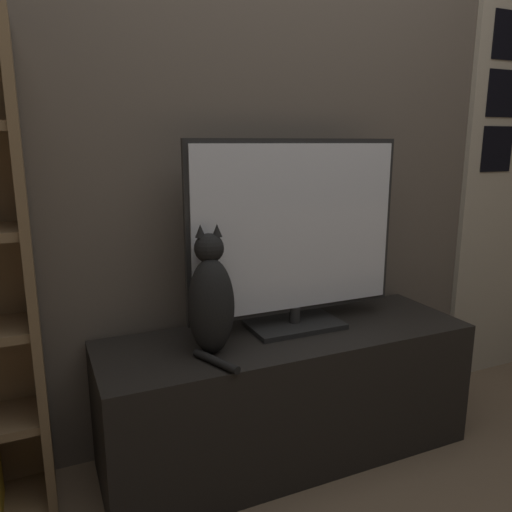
# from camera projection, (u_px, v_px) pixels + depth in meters

# --- Properties ---
(wall_back) EXTENTS (4.80, 0.05, 2.60)m
(wall_back) POSITION_uv_depth(u_px,v_px,m) (258.00, 130.00, 2.04)
(wall_back) COLOR #60564C
(wall_back) RESTS_ON ground_plane
(tv_stand) EXTENTS (1.47, 0.48, 0.52)m
(tv_stand) POSITION_uv_depth(u_px,v_px,m) (287.00, 394.00, 2.01)
(tv_stand) COLOR black
(tv_stand) RESTS_ON ground_plane
(tv) EXTENTS (0.89, 0.22, 0.75)m
(tv) POSITION_uv_depth(u_px,v_px,m) (296.00, 236.00, 1.94)
(tv) COLOR black
(tv) RESTS_ON tv_stand
(cat) EXTENTS (0.19, 0.29, 0.46)m
(cat) POSITION_uv_depth(u_px,v_px,m) (211.00, 300.00, 1.74)
(cat) COLOR black
(cat) RESTS_ON tv_stand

